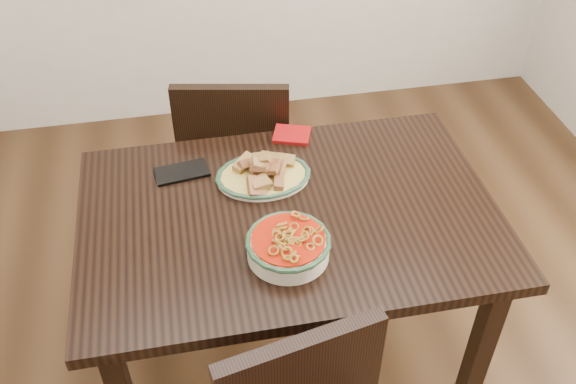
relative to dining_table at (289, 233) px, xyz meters
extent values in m
plane|color=#332010|center=(0.07, 0.00, -0.66)|extent=(3.50, 3.50, 0.00)
cube|color=black|center=(0.00, 0.00, 0.07)|extent=(1.27, 0.85, 0.04)
cube|color=black|center=(0.55, -0.34, -0.30)|extent=(0.06, 0.06, 0.71)
cube|color=black|center=(-0.55, 0.34, -0.30)|extent=(0.06, 0.06, 0.71)
cube|color=black|center=(0.55, 0.34, -0.30)|extent=(0.06, 0.06, 0.71)
cube|color=black|center=(-0.08, 0.71, -0.23)|extent=(0.49, 0.49, 0.04)
cube|color=black|center=(0.12, 0.84, -0.45)|extent=(0.04, 0.04, 0.41)
cube|color=black|center=(-0.21, 0.90, -0.45)|extent=(0.04, 0.04, 0.41)
cube|color=black|center=(0.06, 0.51, -0.45)|extent=(0.04, 0.04, 0.41)
cube|color=black|center=(-0.28, 0.57, -0.45)|extent=(0.04, 0.04, 0.41)
cube|color=black|center=(-0.11, 0.52, 0.01)|extent=(0.42, 0.12, 0.44)
ellipsoid|color=beige|center=(-0.05, 0.17, 0.10)|extent=(0.30, 0.22, 0.02)
ellipsoid|color=gold|center=(-0.05, 0.17, 0.11)|extent=(0.29, 0.22, 0.01)
torus|color=#1C3D28|center=(-0.05, 0.17, 0.11)|extent=(0.23, 0.23, 0.01)
cylinder|color=#EFE4CA|center=(-0.04, -0.18, 0.12)|extent=(0.23, 0.23, 0.06)
torus|color=#1C3E24|center=(-0.04, -0.18, 0.15)|extent=(0.24, 0.24, 0.02)
cylinder|color=#9F1807|center=(-0.04, -0.18, 0.15)|extent=(0.21, 0.21, 0.01)
cube|color=black|center=(-0.31, 0.25, 0.10)|extent=(0.18, 0.12, 0.01)
cube|color=#9C0B0C|center=(0.08, 0.38, 0.10)|extent=(0.15, 0.14, 0.01)
camera|label=1|loc=(-0.28, -1.41, 1.41)|focal=40.00mm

